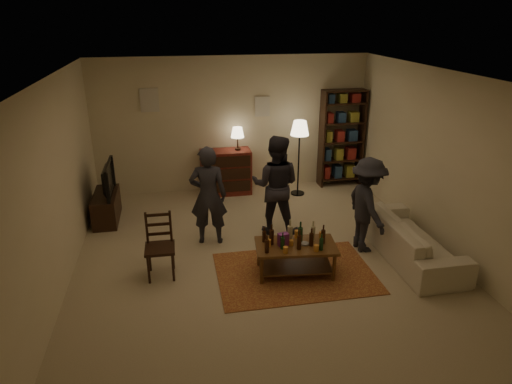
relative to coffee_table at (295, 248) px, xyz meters
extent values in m
plane|color=#C6B793|center=(-0.36, 0.55, -0.41)|extent=(6.00, 6.00, 0.00)
plane|color=beige|center=(-0.36, 3.55, 0.94)|extent=(5.50, 0.00, 5.50)
plane|color=beige|center=(-3.11, 0.55, 0.94)|extent=(0.00, 6.00, 6.00)
plane|color=beige|center=(2.39, 0.55, 0.94)|extent=(0.00, 6.00, 6.00)
plane|color=beige|center=(-0.36, -2.45, 0.94)|extent=(5.50, 0.00, 5.50)
plane|color=white|center=(-0.36, 0.55, 2.29)|extent=(6.00, 6.00, 0.00)
cube|color=beige|center=(-1.96, 3.53, 1.49)|extent=(0.35, 0.03, 0.45)
cube|color=beige|center=(0.24, 3.53, 1.29)|extent=(0.30, 0.03, 0.40)
cube|color=maroon|center=(0.01, 0.00, -0.40)|extent=(2.20, 1.50, 0.01)
cube|color=brown|center=(0.01, 0.00, 0.03)|extent=(1.18, 0.73, 0.04)
cube|color=brown|center=(0.01, 0.00, -0.28)|extent=(1.07, 0.62, 0.02)
cylinder|color=brown|center=(-0.51, -0.19, -0.20)|extent=(0.05, 0.05, 0.42)
cylinder|color=brown|center=(0.48, -0.30, -0.20)|extent=(0.05, 0.05, 0.42)
cylinder|color=brown|center=(-0.46, 0.30, -0.20)|extent=(0.05, 0.05, 0.42)
cylinder|color=brown|center=(0.53, 0.19, -0.20)|extent=(0.05, 0.05, 0.42)
cylinder|color=orange|center=(-0.37, 0.03, 0.10)|extent=(0.07, 0.07, 0.10)
cylinder|color=orange|center=(-0.19, -0.20, 0.10)|extent=(0.07, 0.07, 0.09)
cylinder|color=orange|center=(0.08, 0.21, 0.11)|extent=(0.07, 0.07, 0.11)
cylinder|color=orange|center=(0.23, -0.22, 0.10)|extent=(0.07, 0.07, 0.09)
cylinder|color=orange|center=(0.41, 0.12, 0.10)|extent=(0.07, 0.07, 0.10)
cylinder|color=orange|center=(-0.06, -0.01, 0.09)|extent=(0.06, 0.06, 0.08)
cube|color=purple|center=(-0.17, 0.04, 0.14)|extent=(0.15, 0.11, 0.18)
cylinder|color=gray|center=(0.12, -0.04, 0.06)|extent=(0.12, 0.12, 0.03)
cube|color=black|center=(-1.85, 0.28, 0.03)|extent=(0.41, 0.41, 0.04)
cylinder|color=black|center=(-2.02, 0.12, -0.19)|extent=(0.04, 0.04, 0.42)
cylinder|color=black|center=(-1.69, 0.12, -0.19)|extent=(0.04, 0.04, 0.42)
cylinder|color=black|center=(-2.01, 0.45, -0.19)|extent=(0.04, 0.04, 0.42)
cylinder|color=black|center=(-1.69, 0.45, -0.19)|extent=(0.04, 0.04, 0.42)
cube|color=black|center=(-1.85, 0.45, 0.29)|extent=(0.33, 0.03, 0.48)
cube|color=black|center=(-2.81, 2.35, -0.16)|extent=(0.40, 1.00, 0.50)
imported|color=black|center=(-2.79, 2.35, 0.37)|extent=(0.13, 0.97, 0.56)
cube|color=maroon|center=(-0.56, 3.27, 0.04)|extent=(1.00, 0.48, 0.90)
cube|color=black|center=(-0.56, 3.02, -0.19)|extent=(0.92, 0.02, 0.22)
cube|color=black|center=(-0.56, 3.02, 0.07)|extent=(0.92, 0.02, 0.22)
cube|color=black|center=(-0.56, 3.02, 0.33)|extent=(0.92, 0.02, 0.22)
cylinder|color=black|center=(-0.31, 3.27, 0.51)|extent=(0.12, 0.12, 0.04)
cylinder|color=black|center=(-0.31, 3.27, 0.64)|extent=(0.02, 0.02, 0.22)
cone|color=#FFE5B2|center=(-0.31, 3.27, 0.85)|extent=(0.26, 0.26, 0.20)
cube|color=black|center=(1.46, 3.33, 0.59)|extent=(0.04, 0.34, 2.00)
cube|color=black|center=(2.32, 3.33, 0.59)|extent=(0.04, 0.34, 2.00)
cube|color=black|center=(1.89, 3.33, -0.26)|extent=(0.90, 0.34, 0.03)
cube|color=black|center=(1.89, 3.33, 0.14)|extent=(0.90, 0.34, 0.03)
cube|color=black|center=(1.89, 3.33, 0.54)|extent=(0.90, 0.34, 0.03)
cube|color=black|center=(1.89, 3.33, 0.94)|extent=(0.90, 0.34, 0.03)
cube|color=black|center=(1.89, 3.33, 1.34)|extent=(0.90, 0.34, 0.03)
cube|color=black|center=(1.89, 3.33, 1.59)|extent=(0.90, 0.34, 0.03)
cube|color=maroon|center=(1.59, 3.33, -0.11)|extent=(0.12, 0.22, 0.26)
cube|color=navy|center=(1.84, 3.33, -0.11)|extent=(0.15, 0.22, 0.26)
cube|color=#9C9A34|center=(2.11, 3.33, -0.11)|extent=(0.18, 0.22, 0.26)
cube|color=navy|center=(1.59, 3.33, 0.28)|extent=(0.12, 0.22, 0.24)
cube|color=#9C9A34|center=(1.84, 3.33, 0.28)|extent=(0.15, 0.22, 0.24)
cube|color=maroon|center=(2.11, 3.33, 0.28)|extent=(0.18, 0.22, 0.24)
cube|color=#9C9A34|center=(1.59, 3.33, 0.67)|extent=(0.12, 0.22, 0.22)
cube|color=maroon|center=(1.84, 3.33, 0.67)|extent=(0.15, 0.22, 0.22)
cube|color=navy|center=(2.11, 3.33, 0.67)|extent=(0.18, 0.22, 0.22)
cube|color=maroon|center=(1.59, 3.33, 1.06)|extent=(0.12, 0.22, 0.20)
cube|color=navy|center=(1.84, 3.33, 1.06)|extent=(0.15, 0.22, 0.20)
cube|color=#9C9A34|center=(2.11, 3.33, 1.06)|extent=(0.18, 0.22, 0.20)
cube|color=navy|center=(1.59, 3.33, 1.45)|extent=(0.12, 0.22, 0.18)
cube|color=#9C9A34|center=(1.84, 3.33, 1.45)|extent=(0.15, 0.22, 0.18)
cube|color=maroon|center=(2.11, 3.33, 1.45)|extent=(0.18, 0.22, 0.18)
cylinder|color=black|center=(0.86, 2.93, -0.39)|extent=(0.28, 0.28, 0.03)
cylinder|color=black|center=(0.86, 2.93, 0.26)|extent=(0.03, 0.03, 1.33)
cone|color=#FFE5B2|center=(0.86, 2.93, 0.97)|extent=(0.36, 0.36, 0.28)
imported|color=beige|center=(1.84, 0.15, -0.10)|extent=(0.81, 2.08, 0.61)
imported|color=#26272E|center=(-1.09, 1.19, 0.39)|extent=(0.63, 0.47, 1.60)
imported|color=#26252C|center=(0.03, 1.36, 0.43)|extent=(0.99, 0.89, 1.66)
imported|color=#24252B|center=(1.25, 0.50, 0.34)|extent=(0.60, 0.99, 1.48)
camera|label=1|loc=(-1.58, -5.42, 3.07)|focal=32.00mm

